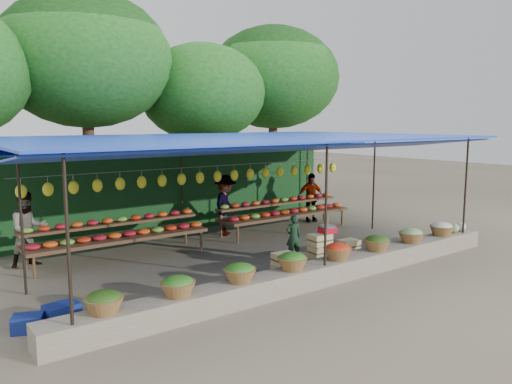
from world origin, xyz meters
TOP-DOWN VIEW (x-y plane):
  - ground at (0.00, 0.00)m, footprint 60.00×60.00m
  - stone_curb at (0.00, -2.75)m, footprint 10.60×0.55m
  - stall_canopy at (0.00, 0.07)m, footprint 10.80×6.60m
  - produce_baskets at (-0.10, -2.75)m, footprint 8.98×0.58m
  - netting_backdrop at (0.00, 3.15)m, footprint 10.60×0.06m
  - tree_row at (0.50, 6.09)m, footprint 16.51×5.50m
  - fruit_table_left at (-2.49, 1.35)m, footprint 4.21×0.95m
  - fruit_table_right at (2.51, 1.35)m, footprint 4.21×0.95m
  - crate_counter at (0.66, -2.04)m, footprint 2.37×0.37m
  - weighing_scale at (0.91, -2.04)m, footprint 0.35×0.35m
  - vendor_seated at (0.76, -1.09)m, footprint 0.43×0.35m
  - customer_left at (-4.31, 1.90)m, footprint 0.87×0.71m
  - customer_mid at (0.84, 1.91)m, footprint 1.25×1.17m
  - customer_right at (4.08, 1.94)m, footprint 0.98×0.64m
  - blue_crate_front at (-4.64, -1.74)m, footprint 0.56×0.44m
  - blue_crate_back at (-5.15, -1.79)m, footprint 0.52×0.46m

SIDE VIEW (x-z plane):
  - ground at x=0.00m, z-range 0.00..0.00m
  - blue_crate_back at x=-5.15m, z-range 0.00..0.26m
  - blue_crate_front at x=-4.64m, z-range 0.00..0.31m
  - stone_curb at x=0.00m, z-range 0.00..0.40m
  - crate_counter at x=0.66m, z-range -0.07..0.70m
  - vendor_seated at x=0.76m, z-range 0.00..1.03m
  - produce_baskets at x=-0.10m, z-range 0.40..0.73m
  - fruit_table_left at x=-2.49m, z-range 0.14..1.07m
  - fruit_table_right at x=2.51m, z-range 0.14..1.07m
  - customer_right at x=4.08m, z-range 0.00..1.54m
  - customer_left at x=-4.31m, z-range 0.00..1.66m
  - customer_mid at x=0.84m, z-range 0.00..1.69m
  - weighing_scale at x=0.91m, z-range 0.67..1.04m
  - netting_backdrop at x=0.00m, z-range 0.00..2.50m
  - stall_canopy at x=0.00m, z-range 1.27..4.09m
  - tree_row at x=0.50m, z-range 1.14..8.26m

